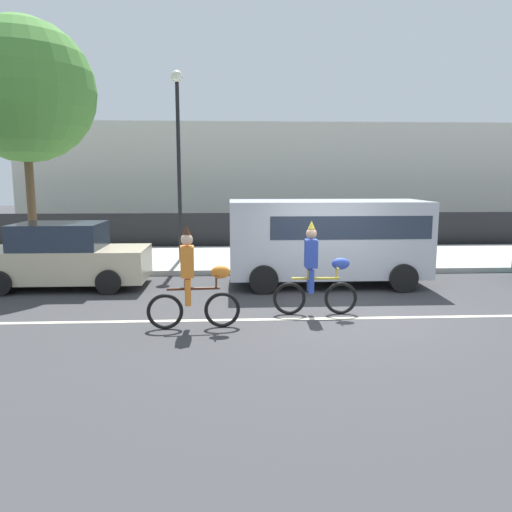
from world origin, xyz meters
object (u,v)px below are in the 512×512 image
object	(u,v)px
parade_cyclist_orange	(194,284)
parked_car_beige	(64,257)
parked_van_silver	(330,236)
street_lamp_post	(178,138)
parade_cyclist_cobalt	(316,274)

from	to	relation	value
parade_cyclist_orange	parked_car_beige	distance (m)	5.10
parked_van_silver	street_lamp_post	world-z (taller)	street_lamp_post
parked_van_silver	street_lamp_post	bearing A→B (deg)	140.90
parade_cyclist_orange	parked_van_silver	xyz separation A→B (m)	(3.24, 3.69, 0.44)
street_lamp_post	parked_van_silver	bearing A→B (deg)	-39.10
parade_cyclist_orange	parked_car_beige	world-z (taller)	parade_cyclist_orange
parade_cyclist_cobalt	parked_car_beige	bearing A→B (deg)	154.32
parade_cyclist_cobalt	street_lamp_post	xyz separation A→B (m)	(-3.33, 6.26, 3.15)
parade_cyclist_cobalt	street_lamp_post	distance (m)	7.75
parade_cyclist_cobalt	parked_van_silver	xyz separation A→B (m)	(0.84, 2.87, 0.44)
parade_cyclist_cobalt	parked_van_silver	world-z (taller)	parked_van_silver
parked_car_beige	street_lamp_post	bearing A→B (deg)	52.57
parked_van_silver	parked_car_beige	distance (m)	6.79
parade_cyclist_orange	parade_cyclist_cobalt	world-z (taller)	same
parade_cyclist_cobalt	parked_car_beige	distance (m)	6.59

